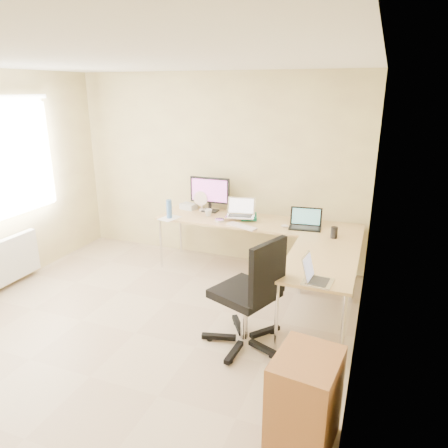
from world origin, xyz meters
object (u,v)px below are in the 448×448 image
at_px(desk_main, 256,247).
at_px(laptop_center, 240,208).
at_px(mug, 208,213).
at_px(cabinet, 305,401).
at_px(desk_return, 319,292).
at_px(office_chair, 245,297).
at_px(desk_fan, 202,201).
at_px(laptop_black, 306,219).
at_px(laptop_return, 318,272).
at_px(monitor, 210,194).
at_px(water_bottle, 169,209).
at_px(keyboard, 242,226).

relative_size(desk_main, laptop_center, 7.21).
bearing_deg(mug, cabinet, -55.19).
relative_size(desk_return, office_chair, 1.15).
xyz_separation_m(laptop_center, desk_fan, (-0.65, 0.23, -0.03)).
distance_m(laptop_black, laptop_return, 1.51).
height_order(monitor, mug, monitor).
xyz_separation_m(desk_main, laptop_center, (-0.22, -0.03, 0.53)).
xyz_separation_m(mug, water_bottle, (-0.44, -0.28, 0.08)).
distance_m(desk_return, mug, 1.97).
distance_m(monitor, office_chair, 2.18).
height_order(laptop_black, keyboard, laptop_black).
xyz_separation_m(mug, laptop_return, (1.70, -1.51, 0.05)).
bearing_deg(mug, keyboard, -26.06).
bearing_deg(laptop_return, water_bottle, 65.06).
xyz_separation_m(laptop_center, cabinet, (1.35, -2.59, -0.53)).
bearing_deg(desk_fan, laptop_black, -10.35).
height_order(laptop_center, mug, laptop_center).
bearing_deg(laptop_return, laptop_center, 44.56).
height_order(monitor, laptop_black, monitor).
relative_size(laptop_center, keyboard, 0.89).
height_order(desk_return, keyboard, keyboard).
bearing_deg(water_bottle, laptop_black, 7.49).
xyz_separation_m(monitor, office_chair, (1.11, -1.81, -0.47)).
bearing_deg(cabinet, desk_fan, 132.52).
bearing_deg(laptop_black, laptop_center, 171.21).
bearing_deg(monitor, keyboard, -39.02).
bearing_deg(desk_fan, cabinet, -55.03).
distance_m(desk_return, laptop_return, 0.71).
xyz_separation_m(desk_return, cabinet, (0.15, -1.62, -0.01)).
distance_m(keyboard, cabinet, 2.65).
xyz_separation_m(keyboard, water_bottle, (-1.02, 0.00, 0.12)).
height_order(desk_main, monitor, monitor).
height_order(laptop_black, mug, laptop_black).
bearing_deg(keyboard, monitor, 164.29).
xyz_separation_m(mug, cabinet, (1.81, -2.60, -0.42)).
relative_size(monitor, cabinet, 0.82).
bearing_deg(cabinet, laptop_center, 124.69).
distance_m(water_bottle, cabinet, 3.27).
xyz_separation_m(keyboard, office_chair, (0.47, -1.31, -0.24)).
height_order(monitor, laptop_return, monitor).
bearing_deg(laptop_center, mug, 168.07).
height_order(desk_return, cabinet, desk_return).
height_order(desk_main, water_bottle, water_bottle).
bearing_deg(laptop_center, monitor, 146.17).
relative_size(desk_fan, office_chair, 0.23).
bearing_deg(desk_main, office_chair, -77.29).
relative_size(keyboard, office_chair, 0.36).
height_order(desk_fan, office_chair, office_chair).
xyz_separation_m(desk_main, desk_fan, (-0.87, 0.20, 0.50)).
distance_m(keyboard, water_bottle, 1.02).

